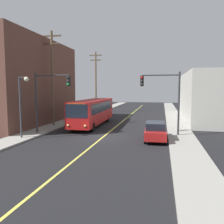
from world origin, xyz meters
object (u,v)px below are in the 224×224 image
at_px(city_bus, 93,111).
at_px(street_lamp_left, 22,98).
at_px(traffic_signal_left_corner, 50,91).
at_px(parked_car_red, 155,131).
at_px(traffic_signal_right_corner, 162,91).
at_px(utility_pole_near, 52,74).
at_px(utility_pole_mid, 96,80).

height_order(city_bus, street_lamp_left, street_lamp_left).
distance_m(city_bus, traffic_signal_left_corner, 7.33).
bearing_deg(parked_car_red, street_lamp_left, -170.36).
bearing_deg(street_lamp_left, traffic_signal_left_corner, 61.05).
distance_m(traffic_signal_left_corner, traffic_signal_right_corner, 10.94).
relative_size(city_bus, utility_pole_near, 1.08).
distance_m(parked_car_red, traffic_signal_left_corner, 10.86).
bearing_deg(traffic_signal_left_corner, parked_car_red, -3.19).
bearing_deg(traffic_signal_left_corner, traffic_signal_right_corner, 8.56).
relative_size(utility_pole_near, traffic_signal_left_corner, 1.88).
bearing_deg(street_lamp_left, city_bus, 66.95).
height_order(utility_pole_near, traffic_signal_left_corner, utility_pole_near).
distance_m(traffic_signal_left_corner, street_lamp_left, 2.98).
height_order(parked_car_red, street_lamp_left, street_lamp_left).
height_order(city_bus, utility_pole_mid, utility_pole_mid).
xyz_separation_m(utility_pole_mid, street_lamp_left, (0.11, -24.16, -2.56)).
height_order(traffic_signal_left_corner, traffic_signal_right_corner, same).
bearing_deg(utility_pole_near, traffic_signal_right_corner, -14.63).
xyz_separation_m(traffic_signal_left_corner, street_lamp_left, (-1.42, -2.56, -0.56)).
xyz_separation_m(city_bus, street_lamp_left, (-3.84, -9.02, 1.92)).
relative_size(utility_pole_mid, street_lamp_left, 2.05).
height_order(utility_pole_near, traffic_signal_right_corner, utility_pole_near).
distance_m(city_bus, utility_pole_mid, 16.27).
bearing_deg(traffic_signal_left_corner, city_bus, 69.44).
relative_size(city_bus, traffic_signal_left_corner, 2.03).
xyz_separation_m(city_bus, parked_car_red, (7.85, -7.03, -0.98)).
bearing_deg(traffic_signal_left_corner, utility_pole_near, 113.48).
bearing_deg(utility_pole_near, city_bus, 17.33).
distance_m(utility_pole_near, utility_pole_mid, 16.59).
distance_m(utility_pole_near, street_lamp_left, 8.04).
bearing_deg(street_lamp_left, utility_pole_near, 95.77).
xyz_separation_m(parked_car_red, traffic_signal_left_corner, (-10.28, 0.57, 3.46)).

